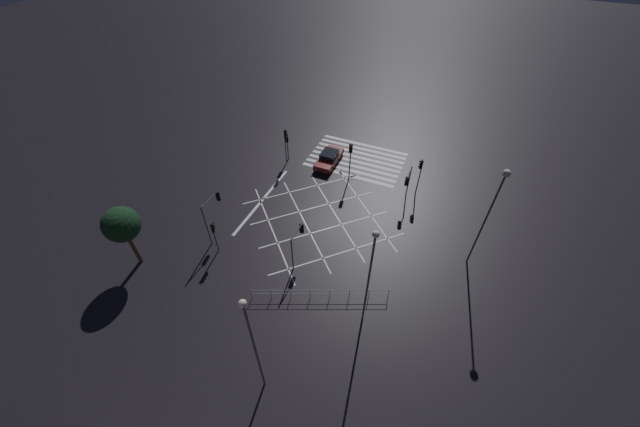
{
  "coord_description": "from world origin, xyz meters",
  "views": [
    {
      "loc": [
        -9.54,
        21.99,
        23.6
      ],
      "look_at": [
        0.0,
        0.0,
        0.58
      ],
      "focal_mm": 20.0,
      "sensor_mm": 36.0,
      "label": 1
    }
  ],
  "objects": [
    {
      "name": "ground_plane",
      "position": [
        0.0,
        0.0,
        0.0
      ],
      "size": [
        200.0,
        200.0,
        0.0
      ],
      "primitive_type": "plane",
      "color": "black"
    },
    {
      "name": "road_markings",
      "position": [
        0.33,
        -7.35,
        0.0
      ],
      "size": [
        15.66,
        21.65,
        0.01
      ],
      "color": "silver",
      "rests_on": "ground_plane"
    },
    {
      "name": "traffic_light_sw_main",
      "position": [
        -7.4,
        -7.06,
        2.94
      ],
      "size": [
        0.39,
        0.36,
        4.11
      ],
      "color": "#424244",
      "rests_on": "ground_plane"
    },
    {
      "name": "traffic_light_ne_cross",
      "position": [
        7.45,
        5.53,
        3.23
      ],
      "size": [
        0.36,
        2.44,
        4.4
      ],
      "rotation": [
        0.0,
        0.0,
        -1.57
      ],
      "color": "#424244",
      "rests_on": "ground_plane"
    },
    {
      "name": "traffic_light_se_main",
      "position": [
        6.9,
        -6.67,
        3.0
      ],
      "size": [
        0.39,
        0.36,
        4.2
      ],
      "rotation": [
        0.0,
        0.0,
        3.14
      ],
      "color": "#424244",
      "rests_on": "ground_plane"
    },
    {
      "name": "traffic_light_median_north",
      "position": [
        -0.36,
        5.24,
        2.64
      ],
      "size": [
        0.36,
        2.13,
        3.62
      ],
      "rotation": [
        0.0,
        0.0,
        -1.57
      ],
      "color": "#424244",
      "rests_on": "ground_plane"
    },
    {
      "name": "traffic_light_ne_main",
      "position": [
        6.35,
        7.13,
        2.39
      ],
      "size": [
        0.39,
        0.36,
        3.34
      ],
      "rotation": [
        0.0,
        0.0,
        3.14
      ],
      "color": "#424244",
      "rests_on": "ground_plane"
    },
    {
      "name": "traffic_light_median_south",
      "position": [
        -0.45,
        -6.58,
        3.11
      ],
      "size": [
        0.36,
        0.39,
        4.37
      ],
      "rotation": [
        0.0,
        0.0,
        1.57
      ],
      "color": "#424244",
      "rests_on": "ground_plane"
    },
    {
      "name": "traffic_light_sw_cross",
      "position": [
        -6.63,
        -5.62,
        2.51
      ],
      "size": [
        0.36,
        1.94,
        3.46
      ],
      "rotation": [
        0.0,
        0.0,
        1.57
      ],
      "color": "#424244",
      "rests_on": "ground_plane"
    },
    {
      "name": "traffic_light_se_cross",
      "position": [
        7.1,
        -7.24,
        2.36
      ],
      "size": [
        0.36,
        0.39,
        3.29
      ],
      "rotation": [
        0.0,
        0.0,
        1.57
      ],
      "color": "#424244",
      "rests_on": "ground_plane"
    },
    {
      "name": "street_lamp_east",
      "position": [
        -13.38,
        -0.17,
        6.82
      ],
      "size": [
        0.55,
        0.55,
        9.51
      ],
      "color": "#424244",
      "rests_on": "ground_plane"
    },
    {
      "name": "street_lamp_west",
      "position": [
        -2.78,
        15.28,
        5.93
      ],
      "size": [
        0.41,
        0.41,
        9.61
      ],
      "color": "#424244",
      "rests_on": "ground_plane"
    },
    {
      "name": "street_lamp_far",
      "position": [
        -7.02,
        8.38,
        5.89
      ],
      "size": [
        0.43,
        0.43,
        9.25
      ],
      "color": "#424244",
      "rests_on": "ground_plane"
    },
    {
      "name": "street_tree_near",
      "position": [
        11.72,
        10.72,
        4.36
      ],
      "size": [
        2.79,
        2.79,
        5.79
      ],
      "color": "#473323",
      "rests_on": "ground_plane"
    },
    {
      "name": "waiting_car",
      "position": [
        2.61,
        -8.5,
        0.63
      ],
      "size": [
        1.89,
        4.5,
        1.35
      ],
      "rotation": [
        0.0,
        0.0,
        1.57
      ],
      "color": "maroon",
      "rests_on": "ground_plane"
    },
    {
      "name": "pedestrian_railing",
      "position": [
        -3.48,
        8.02,
        0.68
      ],
      "size": [
        9.58,
        4.19,
        1.05
      ],
      "rotation": [
        0.0,
        0.0,
        -2.73
      ],
      "color": "#9EA0A5",
      "rests_on": "ground_plane"
    }
  ]
}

